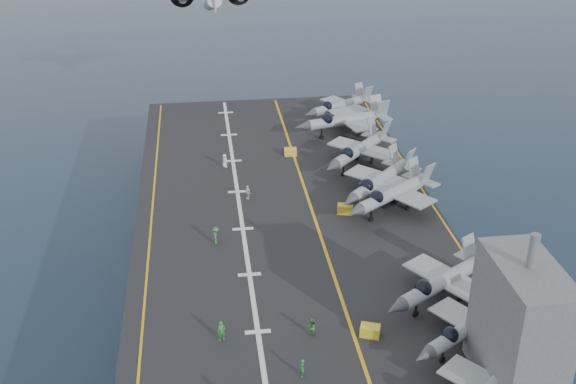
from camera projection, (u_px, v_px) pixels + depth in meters
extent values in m
plane|color=#142135|center=(292.00, 297.00, 92.05)|extent=(500.00, 500.00, 0.00)
cube|color=#56595E|center=(292.00, 264.00, 89.80)|extent=(36.00, 90.00, 10.00)
cube|color=black|center=(292.00, 227.00, 87.45)|extent=(38.00, 92.00, 0.40)
cube|color=gold|center=(317.00, 224.00, 87.69)|extent=(0.35, 90.00, 0.02)
cube|color=silver|center=(243.00, 229.00, 86.67)|extent=(0.50, 90.00, 0.02)
cube|color=gold|center=(150.00, 235.00, 85.41)|extent=(0.25, 90.00, 0.02)
cube|color=gold|center=(440.00, 216.00, 89.46)|extent=(0.25, 90.00, 0.02)
imported|color=#268C33|center=(222.00, 331.00, 67.45)|extent=(1.41, 1.13, 2.06)
imported|color=#2C8136|center=(216.00, 235.00, 83.31)|extent=(0.90, 1.28, 2.05)
imported|color=silver|center=(248.00, 192.00, 93.34)|extent=(1.21, 1.36, 1.89)
imported|color=white|center=(225.00, 161.00, 102.03)|extent=(1.33, 1.44, 1.99)
imported|color=#1F8030|center=(302.00, 368.00, 63.06)|extent=(0.75, 1.09, 1.76)
imported|color=#268C33|center=(311.00, 328.00, 68.08)|extent=(1.16, 1.34, 1.88)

